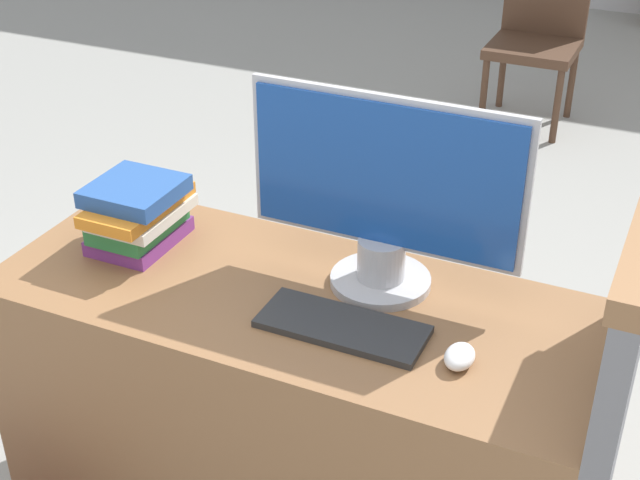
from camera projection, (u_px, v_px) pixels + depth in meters
name	position (u px, v px, depth m)	size (l,w,h in m)	color
desk	(294.00, 424.00, 2.18)	(1.37, 0.56, 0.76)	#8C603D
carrel_divider	(603.00, 455.00, 1.83)	(0.07, 0.55, 1.11)	slate
monitor	(384.00, 196.00, 1.92)	(0.62, 0.23, 0.45)	#B7B7BC
keyboard	(342.00, 326.00, 1.87)	(0.36, 0.14, 0.02)	#2D2D2D
mouse	(460.00, 357.00, 1.76)	(0.06, 0.09, 0.04)	white
book_stack	(138.00, 214.00, 2.14)	(0.20, 0.27, 0.17)	#7A3384
far_chair	(538.00, 31.00, 4.63)	(0.44, 0.44, 0.86)	#4C3323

